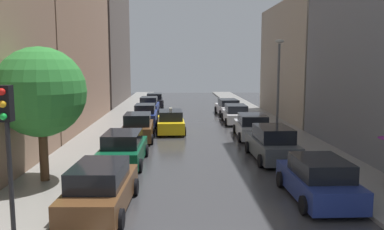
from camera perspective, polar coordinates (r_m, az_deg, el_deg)
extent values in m
cube|color=#363638|center=(31.07, -0.03, -1.70)|extent=(28.00, 72.00, 0.04)
cube|color=gray|center=(31.47, -11.95, -1.57)|extent=(3.00, 72.00, 0.15)
cube|color=gray|center=(31.98, 11.69, -1.42)|extent=(3.00, 72.00, 0.15)
cube|color=#564C47|center=(50.95, -13.85, 14.98)|extent=(6.00, 17.20, 23.50)
cube|color=#9E9384|center=(37.06, 17.09, 7.55)|extent=(6.00, 14.70, 10.37)
cube|color=brown|center=(13.81, -13.20, -11.17)|extent=(2.04, 4.75, 0.82)
cube|color=black|center=(13.38, -13.52, -8.45)|extent=(1.73, 2.64, 0.67)
cylinder|color=black|center=(15.54, -15.21, -10.15)|extent=(0.25, 0.65, 0.64)
cylinder|color=black|center=(15.17, -8.37, -10.40)|extent=(0.25, 0.65, 0.64)
cylinder|color=black|center=(12.76, -18.95, -14.26)|extent=(0.25, 0.65, 0.64)
cylinder|color=black|center=(12.31, -10.53, -14.80)|extent=(0.25, 0.65, 0.64)
cube|color=#0C4C2D|center=(19.73, -10.00, -5.44)|extent=(2.01, 4.67, 0.81)
cube|color=black|center=(19.35, -10.15, -3.47)|extent=(1.74, 2.58, 0.66)
cylinder|color=black|center=(21.42, -11.91, -5.17)|extent=(0.23, 0.64, 0.64)
cylinder|color=black|center=(21.14, -6.77, -5.22)|extent=(0.23, 0.64, 0.64)
cylinder|color=black|center=(18.51, -13.67, -7.23)|extent=(0.23, 0.64, 0.64)
cylinder|color=black|center=(18.19, -7.70, -7.34)|extent=(0.23, 0.64, 0.64)
cube|color=brown|center=(25.66, -7.92, -2.30)|extent=(1.95, 4.42, 0.88)
cube|color=black|center=(25.32, -7.98, -0.59)|extent=(1.68, 2.45, 0.72)
cylinder|color=black|center=(27.21, -9.63, -2.41)|extent=(0.24, 0.65, 0.64)
cylinder|color=black|center=(27.08, -5.75, -2.38)|extent=(0.24, 0.65, 0.64)
cylinder|color=black|center=(24.39, -10.30, -3.57)|extent=(0.24, 0.65, 0.64)
cylinder|color=black|center=(24.25, -5.97, -3.56)|extent=(0.24, 0.65, 0.64)
cube|color=navy|center=(31.81, -6.84, -0.40)|extent=(1.79, 4.10, 0.86)
cube|color=black|center=(31.51, -6.89, 0.95)|extent=(1.56, 2.26, 0.70)
cylinder|color=black|center=(33.25, -8.18, -0.57)|extent=(0.22, 0.64, 0.64)
cylinder|color=black|center=(33.13, -5.16, -0.55)|extent=(0.22, 0.64, 0.64)
cylinder|color=black|center=(30.60, -8.65, -1.28)|extent=(0.22, 0.64, 0.64)
cylinder|color=black|center=(30.47, -5.36, -1.27)|extent=(0.22, 0.64, 0.64)
cube|color=navy|center=(38.44, -6.30, 0.99)|extent=(1.83, 4.26, 0.87)
cube|color=black|center=(38.15, -6.35, 2.13)|extent=(1.59, 2.35, 0.71)
cylinder|color=black|center=(39.94, -7.40, 0.80)|extent=(0.23, 0.64, 0.64)
cylinder|color=black|center=(39.80, -4.87, 0.81)|extent=(0.23, 0.64, 0.64)
cylinder|color=black|center=(37.18, -7.83, 0.29)|extent=(0.23, 0.64, 0.64)
cylinder|color=black|center=(37.03, -5.11, 0.30)|extent=(0.23, 0.64, 0.64)
cube|color=black|center=(44.92, -5.52, 1.89)|extent=(1.99, 4.42, 0.79)
cube|color=black|center=(44.64, -5.54, 2.78)|extent=(1.71, 2.45, 0.64)
cylinder|color=black|center=(46.41, -6.62, 1.75)|extent=(0.24, 0.65, 0.64)
cylinder|color=black|center=(46.36, -4.33, 1.77)|extent=(0.24, 0.65, 0.64)
cylinder|color=black|center=(43.55, -6.78, 1.36)|extent=(0.24, 0.65, 0.64)
cylinder|color=black|center=(43.50, -4.34, 1.39)|extent=(0.24, 0.65, 0.64)
cube|color=navy|center=(15.24, 17.95, -9.65)|extent=(1.95, 4.40, 0.78)
cube|color=black|center=(14.85, 18.36, -7.28)|extent=(1.71, 2.42, 0.64)
cylinder|color=black|center=(16.33, 12.91, -9.20)|extent=(0.22, 0.64, 0.64)
cylinder|color=black|center=(16.94, 19.28, -8.83)|extent=(0.22, 0.64, 0.64)
cylinder|color=black|center=(13.71, 16.20, -12.61)|extent=(0.22, 0.64, 0.64)
cylinder|color=black|center=(14.43, 23.64, -11.93)|extent=(0.22, 0.64, 0.64)
cube|color=#474C51|center=(20.77, 11.61, -4.73)|extent=(1.95, 4.79, 0.87)
cube|color=black|center=(20.39, 11.84, -2.69)|extent=(1.68, 2.64, 0.71)
cylinder|color=black|center=(22.11, 8.21, -4.68)|extent=(0.23, 0.64, 0.64)
cylinder|color=black|center=(22.56, 12.85, -4.55)|extent=(0.23, 0.64, 0.64)
cylinder|color=black|center=(19.13, 10.10, -6.65)|extent=(0.23, 0.64, 0.64)
cylinder|color=black|center=(19.64, 15.41, -6.43)|extent=(0.23, 0.64, 0.64)
cube|color=#B2B7BF|center=(26.58, 8.77, -2.08)|extent=(2.15, 4.87, 0.79)
cube|color=black|center=(26.24, 8.88, -0.62)|extent=(1.83, 2.70, 0.64)
cylinder|color=black|center=(28.04, 6.31, -2.05)|extent=(0.25, 0.65, 0.64)
cylinder|color=black|center=(28.32, 10.23, -2.03)|extent=(0.25, 0.65, 0.64)
cylinder|color=black|center=(24.95, 7.09, -3.26)|extent=(0.25, 0.65, 0.64)
cylinder|color=black|center=(25.26, 11.48, -3.22)|extent=(0.25, 0.65, 0.64)
cube|color=silver|center=(32.95, 6.41, -0.20)|extent=(1.98, 4.84, 0.77)
cube|color=black|center=(32.63, 6.48, 0.96)|extent=(1.70, 2.68, 0.63)
cylinder|color=black|center=(34.44, 4.53, -0.24)|extent=(0.24, 0.65, 0.64)
cylinder|color=black|center=(34.66, 7.59, -0.23)|extent=(0.24, 0.65, 0.64)
cylinder|color=black|center=(31.32, 5.08, -1.02)|extent=(0.24, 0.65, 0.64)
cylinder|color=black|center=(31.57, 8.44, -1.01)|extent=(0.24, 0.65, 0.64)
cube|color=silver|center=(38.25, 5.29, 0.88)|extent=(2.11, 4.83, 0.75)
cube|color=black|center=(37.95, 5.36, 1.86)|extent=(1.79, 2.68, 0.61)
cylinder|color=black|center=(39.67, 3.53, 0.80)|extent=(0.25, 0.65, 0.64)
cylinder|color=black|center=(39.99, 6.24, 0.82)|extent=(0.25, 0.65, 0.64)
cylinder|color=black|center=(36.59, 4.23, 0.22)|extent=(0.25, 0.65, 0.64)
cylinder|color=black|center=(36.94, 7.16, 0.25)|extent=(0.25, 0.65, 0.64)
cube|color=yellow|center=(28.36, -3.16, -1.39)|extent=(2.00, 4.66, 0.80)
cube|color=black|center=(28.03, -3.16, 0.01)|extent=(1.71, 2.58, 0.65)
cube|color=#F2EDCC|center=(27.97, -3.16, 0.85)|extent=(0.21, 0.37, 0.18)
cylinder|color=black|center=(29.89, -4.98, -1.43)|extent=(0.24, 0.65, 0.64)
cylinder|color=black|center=(29.93, -1.44, -1.40)|extent=(0.24, 0.65, 0.64)
cylinder|color=black|center=(26.90, -5.06, -2.44)|extent=(0.24, 0.65, 0.64)
cylinder|color=black|center=(26.94, -1.12, -2.40)|extent=(0.24, 0.65, 0.64)
cylinder|color=#513823|center=(17.25, -20.93, -5.54)|extent=(0.36, 0.36, 2.13)
sphere|color=#2D7D32|center=(16.87, -21.35, 3.18)|extent=(3.66, 3.66, 3.66)
cylinder|color=black|center=(11.03, -25.05, -9.64)|extent=(0.12, 0.12, 3.40)
cube|color=black|center=(10.62, -25.69, 1.54)|extent=(0.30, 0.30, 0.90)
sphere|color=red|center=(10.43, -26.18, 3.07)|extent=(0.18, 0.18, 0.18)
sphere|color=#F2A519|center=(10.46, -26.08, 1.43)|extent=(0.18, 0.18, 0.18)
sphere|color=green|center=(10.49, -25.99, -0.20)|extent=(0.18, 0.18, 0.18)
cylinder|color=#595B60|center=(26.52, 12.52, 3.57)|extent=(0.16, 0.16, 6.13)
ellipsoid|color=beige|center=(26.50, 12.72, 10.52)|extent=(0.60, 0.28, 0.24)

